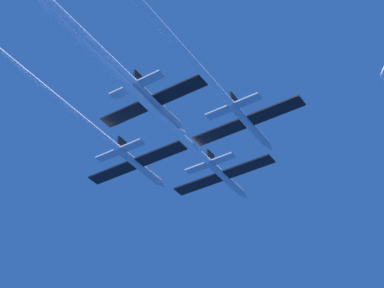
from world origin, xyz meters
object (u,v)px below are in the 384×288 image
at_px(jet_left_wing, 80,118).
at_px(jet_slot, 77,28).
at_px(jet_lead, 167,123).
at_px(jet_right_wing, 190,59).

height_order(jet_left_wing, jet_slot, jet_slot).
distance_m(jet_lead, jet_left_wing, 10.87).
xyz_separation_m(jet_lead, jet_left_wing, (-8.49, -6.78, -0.10)).
xyz_separation_m(jet_left_wing, jet_slot, (8.63, -10.60, 1.33)).
distance_m(jet_left_wing, jet_slot, 13.73).
xyz_separation_m(jet_left_wing, jet_right_wing, (16.66, -0.26, 0.96)).
height_order(jet_lead, jet_slot, jet_slot).
bearing_deg(jet_right_wing, jet_left_wing, 179.10).
bearing_deg(jet_left_wing, jet_lead, 38.63).
height_order(jet_lead, jet_right_wing, jet_right_wing).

